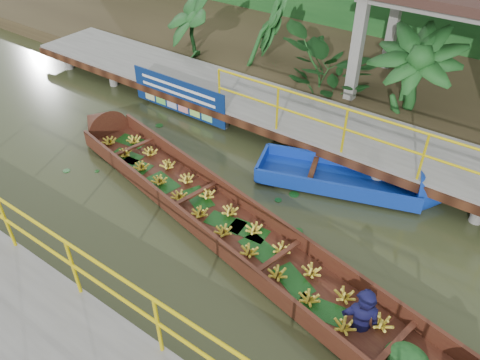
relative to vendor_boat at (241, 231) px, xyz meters
The scene contains 8 objects.
ground 1.71m from the vendor_boat, 169.99° to the left, with size 80.00×80.00×0.00m, color #2A3018.
land_strip 7.97m from the vendor_boat, 102.08° to the left, with size 30.00×8.00×0.45m, color #312718.
far_dock 4.08m from the vendor_boat, 113.88° to the left, with size 16.00×2.06×1.66m.
pavilion 7.22m from the vendor_boat, 78.58° to the left, with size 4.40×3.00×3.00m.
vendor_boat is the anchor object (origin of this frame).
moored_blue_boat 3.19m from the vendor_boat, 60.11° to the left, with size 3.99×2.14×0.92m.
blue_banner 4.83m from the vendor_boat, 144.87° to the left, with size 2.96×0.04×0.93m.
tropical_plants 5.73m from the vendor_boat, 84.06° to the left, with size 14.34×1.34×1.68m.
Camera 1 is at (5.23, -5.27, 6.01)m, focal length 35.00 mm.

